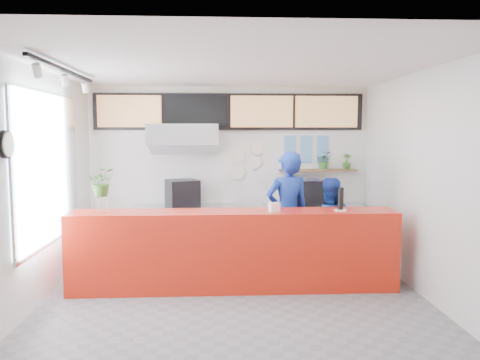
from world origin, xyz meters
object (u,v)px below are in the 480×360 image
(service_counter, at_px, (234,250))
(espresso_machine, at_px, (305,192))
(staff_center, at_px, (288,214))
(pepper_mill, at_px, (341,199))
(panini_oven, at_px, (182,193))
(staff_right, at_px, (328,226))

(service_counter, xyz_separation_m, espresso_machine, (1.34, 1.80, 0.57))
(staff_center, xyz_separation_m, pepper_mill, (0.64, -0.67, 0.32))
(panini_oven, distance_m, espresso_machine, 2.17)
(espresso_machine, bearing_deg, service_counter, -142.46)
(service_counter, relative_size, staff_right, 3.00)
(service_counter, xyz_separation_m, panini_oven, (-0.83, 1.80, 0.58))
(staff_center, bearing_deg, panini_oven, -49.14)
(staff_center, distance_m, staff_right, 0.65)
(pepper_mill, bearing_deg, service_counter, 178.65)
(staff_center, relative_size, staff_right, 1.26)
(staff_center, distance_m, pepper_mill, 0.98)
(service_counter, relative_size, espresso_machine, 6.50)
(staff_right, bearing_deg, panini_oven, -29.25)
(staff_right, relative_size, pepper_mill, 4.88)
(service_counter, xyz_separation_m, staff_right, (1.47, 0.61, 0.20))
(staff_center, xyz_separation_m, staff_right, (0.62, -0.02, -0.20))
(pepper_mill, bearing_deg, espresso_machine, 94.43)
(panini_oven, bearing_deg, staff_right, -47.97)
(staff_center, bearing_deg, staff_right, 163.44)
(panini_oven, height_order, espresso_machine, panini_oven)
(panini_oven, relative_size, espresso_machine, 0.73)
(panini_oven, xyz_separation_m, espresso_machine, (2.17, 0.00, -0.01))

